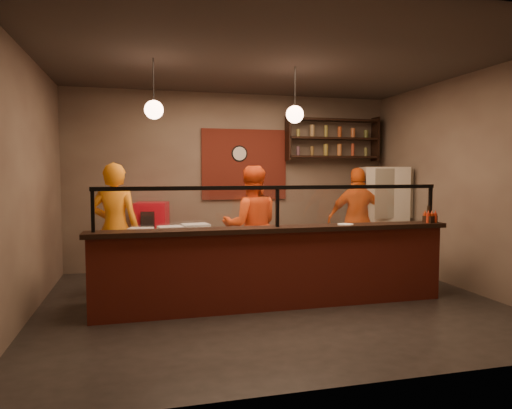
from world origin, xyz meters
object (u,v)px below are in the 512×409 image
object	(u,v)px
pizza_dough	(234,235)
condiment_caddy	(430,219)
fridge	(383,218)
cook_left	(115,228)
pepper_mill	(429,214)
red_cooler	(152,238)
cook_mid	(251,226)
cook_right	(358,220)
wall_clock	(239,154)

from	to	relation	value
pizza_dough	condiment_caddy	size ratio (longest dim) A/B	3.47
fridge	cook_left	bearing A→B (deg)	-155.61
condiment_caddy	pepper_mill	xyz separation A→B (m)	(0.00, 0.03, 0.07)
red_cooler	pepper_mill	world-z (taller)	pepper_mill
cook_left	cook_mid	size ratio (longest dim) A/B	1.02
cook_mid	cook_right	bearing A→B (deg)	-159.60
cook_left	condiment_caddy	world-z (taller)	cook_left
red_cooler	pepper_mill	distance (m)	4.48
cook_right	fridge	size ratio (longest dim) A/B	0.99
fridge	red_cooler	xyz separation A→B (m)	(-4.11, 0.52, -0.30)
wall_clock	red_cooler	distance (m)	2.21
pepper_mill	wall_clock	bearing A→B (deg)	127.26
cook_left	pepper_mill	bearing A→B (deg)	176.07
pizza_dough	cook_left	bearing A→B (deg)	153.51
red_cooler	pepper_mill	xyz separation A→B (m)	(3.71, -2.45, 0.55)
cook_left	cook_mid	xyz separation A→B (m)	(2.01, -0.03, -0.02)
condiment_caddy	red_cooler	bearing A→B (deg)	146.17
fridge	pepper_mill	xyz separation A→B (m)	(-0.40, -1.93, 0.25)
cook_right	condiment_caddy	world-z (taller)	cook_right
red_cooler	pizza_dough	bearing A→B (deg)	-49.34
red_cooler	pizza_dough	distance (m)	2.23
red_cooler	fridge	bearing A→B (deg)	5.23
wall_clock	cook_mid	xyz separation A→B (m)	(-0.14, -1.50, -1.17)
cook_left	red_cooler	size ratio (longest dim) A/B	1.52
pepper_mill	cook_right	bearing A→B (deg)	95.06
wall_clock	cook_mid	distance (m)	1.91
wall_clock	condiment_caddy	xyz separation A→B (m)	(2.10, -2.79, -0.99)
wall_clock	pepper_mill	xyz separation A→B (m)	(2.10, -2.76, -0.93)
cook_mid	red_cooler	xyz separation A→B (m)	(-1.47, 1.19, -0.31)
cook_right	red_cooler	world-z (taller)	cook_right
cook_left	pizza_dough	bearing A→B (deg)	166.51
cook_mid	pepper_mill	bearing A→B (deg)	156.63
fridge	pizza_dough	xyz separation A→B (m)	(-3.06, -1.43, -0.02)
fridge	red_cooler	bearing A→B (deg)	-170.63
wall_clock	cook_mid	world-z (taller)	wall_clock
cook_right	cook_left	bearing A→B (deg)	23.18
cook_mid	pizza_dough	size ratio (longest dim) A/B	3.23
wall_clock	cook_right	bearing A→B (deg)	-26.49
cook_right	wall_clock	bearing A→B (deg)	-10.27
red_cooler	condiment_caddy	distance (m)	4.49
cook_mid	cook_right	xyz separation A→B (m)	(2.08, 0.53, -0.01)
cook_right	condiment_caddy	bearing A→B (deg)	111.19
condiment_caddy	fridge	bearing A→B (deg)	78.47
cook_left	pepper_mill	xyz separation A→B (m)	(4.25, -1.29, 0.23)
red_cooler	condiment_caddy	world-z (taller)	red_cooler
cook_left	red_cooler	world-z (taller)	cook_left
cook_mid	red_cooler	bearing A→B (deg)	-32.80
fridge	wall_clock	bearing A→B (deg)	178.21
wall_clock	cook_right	distance (m)	2.47
cook_mid	red_cooler	distance (m)	1.91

